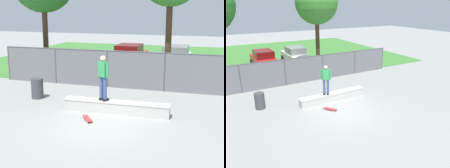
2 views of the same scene
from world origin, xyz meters
TOP-DOWN VIEW (x-y plane):
  - ground_plane at (0.00, 0.00)m, footprint 80.00×80.00m
  - grass_strip at (0.00, 16.07)m, footprint 27.16×20.00m
  - concrete_ledge at (0.21, 1.65)m, footprint 4.36×0.57m
  - skateboarder at (-0.29, 1.56)m, footprint 0.54×0.41m
  - skateboard at (-0.57, 0.53)m, footprint 0.64×0.76m
  - chainlink_fence at (-0.00, 5.77)m, footprint 15.23×0.07m
  - car_red at (-1.82, 11.64)m, footprint 2.06×4.22m
  - car_white at (1.36, 11.85)m, footprint 2.06×4.22m
  - trash_bin at (-3.95, 2.71)m, footprint 0.56×0.56m

SIDE VIEW (x-z plane):
  - ground_plane at x=0.00m, z-range 0.00..0.00m
  - grass_strip at x=0.00m, z-range 0.00..0.02m
  - skateboard at x=-0.57m, z-range 0.03..0.12m
  - concrete_ledge at x=0.21m, z-range 0.00..0.52m
  - trash_bin at x=-3.95m, z-range 0.00..0.94m
  - car_red at x=-1.82m, z-range 0.01..1.67m
  - car_white at x=1.36m, z-range 0.01..1.67m
  - chainlink_fence at x=0.00m, z-range 0.08..2.07m
  - skateboarder at x=-0.29m, z-range 0.61..2.43m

